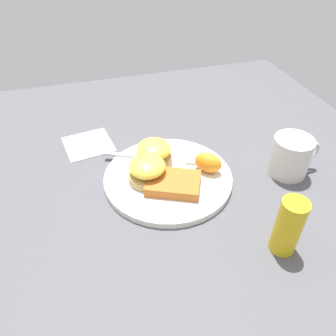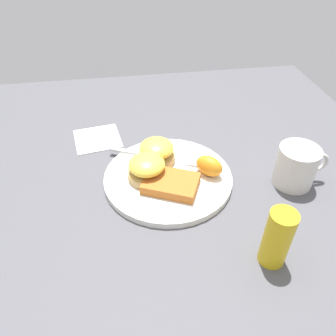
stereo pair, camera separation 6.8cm
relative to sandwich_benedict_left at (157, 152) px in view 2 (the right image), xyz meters
name	(u,v)px [view 2 (the right image)]	position (x,y,z in m)	size (l,w,h in m)	color
ground_plane	(168,180)	(0.02, -0.05, -0.04)	(1.10, 1.10, 0.00)	#4C4C51
plate	(168,178)	(0.02, -0.05, -0.03)	(0.27, 0.27, 0.01)	silver
sandwich_benedict_left	(157,152)	(0.00, 0.00, 0.00)	(0.08, 0.08, 0.05)	tan
sandwich_benedict_right	(147,168)	(-0.03, -0.05, 0.00)	(0.08, 0.08, 0.05)	tan
hashbrown_patty	(173,183)	(0.02, -0.09, -0.02)	(0.11, 0.08, 0.02)	#B76426
orange_wedge	(209,166)	(0.10, -0.06, 0.00)	(0.06, 0.04, 0.04)	orange
fork	(165,158)	(0.02, 0.00, -0.02)	(0.22, 0.11, 0.00)	silver
cup	(296,166)	(0.28, -0.10, 0.00)	(0.11, 0.08, 0.09)	silver
napkin	(98,138)	(-0.13, 0.13, -0.04)	(0.11, 0.11, 0.00)	white
condiment_bottle	(277,238)	(0.16, -0.28, 0.02)	(0.04, 0.04, 0.11)	gold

